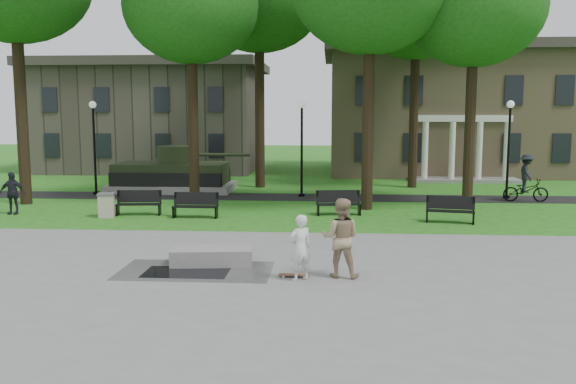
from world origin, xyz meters
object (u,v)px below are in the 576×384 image
friend_watching (341,238)px  trash_bin (106,205)px  cyclist (526,182)px  skateboarder (300,248)px  concrete_block (212,256)px  park_bench_0 (139,202)px

friend_watching → trash_bin: size_ratio=2.10×
friend_watching → cyclist: (8.89, 13.89, -0.11)m
friend_watching → trash_bin: friend_watching is taller
skateboarder → trash_bin: (-8.20, 8.81, -0.36)m
concrete_block → park_bench_0: size_ratio=1.20×
friend_watching → park_bench_0: bearing=-40.4°
skateboarder → trash_bin: 12.04m
concrete_block → cyclist: bearing=46.0°
cyclist → park_bench_0: cyclist is taller
concrete_block → cyclist: 17.85m
cyclist → trash_bin: bearing=109.1°
concrete_block → trash_bin: size_ratio=2.29×
concrete_block → friend_watching: bearing=-16.8°
concrete_block → cyclist: size_ratio=0.98×
friend_watching → park_bench_0: 12.10m
skateboarder → cyclist: size_ratio=0.74×
concrete_block → cyclist: (12.39, 12.83, 0.67)m
friend_watching → skateboarder: bearing=30.5°
concrete_block → trash_bin: (-5.70, 7.34, 0.24)m
friend_watching → trash_bin: bearing=-34.5°
park_bench_0 → trash_bin: bearing=-158.1°
friend_watching → cyclist: size_ratio=0.90×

